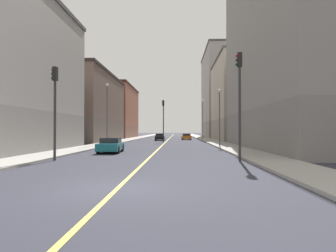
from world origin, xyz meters
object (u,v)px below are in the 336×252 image
at_px(building_left_mid, 241,99).
at_px(street_lamp_left_near, 220,111).
at_px(building_left_far, 222,95).
at_px(building_right_distant, 115,112).
at_px(traffic_light_left_near, 239,92).
at_px(building_right_midblock, 85,108).
at_px(car_teal, 111,145).
at_px(building_left_near, 291,36).
at_px(street_lamp_right_near, 107,108).
at_px(street_lamp_left_far, 203,116).
at_px(building_right_corner, 3,73).
at_px(car_black, 160,137).
at_px(traffic_light_median_far, 163,115).
at_px(car_orange, 186,137).
at_px(traffic_light_right_near, 55,100).

xyz_separation_m(building_left_mid, street_lamp_left_near, (-6.94, -20.38, -3.50)).
height_order(building_left_far, building_right_distant, building_left_far).
distance_m(building_left_far, traffic_light_left_near, 60.86).
bearing_deg(street_lamp_left_near, building_right_midblock, 144.46).
bearing_deg(car_teal, building_left_near, 16.89).
bearing_deg(street_lamp_right_near, traffic_light_left_near, -54.25).
bearing_deg(street_lamp_left_far, building_left_near, -75.37).
bearing_deg(building_right_corner, car_black, 67.11).
relative_size(building_left_far, car_black, 4.94).
xyz_separation_m(building_left_near, building_left_far, (0.00, 47.83, -0.19)).
height_order(building_left_far, street_lamp_left_far, building_left_far).
bearing_deg(traffic_light_median_far, car_orange, 72.44).
bearing_deg(street_lamp_left_near, car_teal, -139.75).
bearing_deg(building_left_far, building_right_corner, -117.79).
bearing_deg(traffic_light_left_near, building_right_corner, 159.56).
bearing_deg(car_black, building_left_near, -58.18).
height_order(building_left_far, car_orange, building_left_far).
height_order(building_left_mid, traffic_light_median_far, building_left_mid).
relative_size(building_right_distant, street_lamp_right_near, 2.70).
relative_size(building_left_mid, traffic_light_right_near, 2.93).
height_order(building_left_mid, building_right_midblock, building_left_mid).
bearing_deg(car_teal, traffic_light_left_near, -34.62).
height_order(street_lamp_left_near, car_orange, street_lamp_left_near).
relative_size(building_left_mid, street_lamp_left_near, 2.67).
xyz_separation_m(building_left_mid, traffic_light_right_near, (-19.78, -36.20, -3.79)).
relative_size(building_left_far, traffic_light_left_near, 3.37).
relative_size(building_left_far, street_lamp_right_near, 2.99).
relative_size(building_right_distant, street_lamp_left_far, 2.71).
xyz_separation_m(traffic_light_right_near, street_lamp_left_near, (12.83, 15.82, 0.29)).
distance_m(building_right_midblock, car_teal, 26.45).
height_order(street_lamp_right_near, street_lamp_left_far, street_lamp_right_near).
bearing_deg(building_right_distant, building_right_corner, -90.00).
bearing_deg(traffic_light_median_far, traffic_light_right_near, -101.12).
bearing_deg(traffic_light_median_far, street_lamp_right_near, -121.78).
bearing_deg(building_left_near, street_lamp_left_far, 104.63).
bearing_deg(street_lamp_left_far, traffic_light_right_near, -108.36).
xyz_separation_m(building_right_distant, street_lamp_left_far, (20.76, -14.87, -1.68)).
distance_m(building_left_mid, street_lamp_left_far, 7.94).
height_order(car_black, car_teal, car_black).
height_order(building_left_near, car_orange, building_left_near).
relative_size(building_right_midblock, traffic_light_right_near, 3.62).
bearing_deg(traffic_light_median_far, car_black, 97.48).
bearing_deg(building_left_far, building_right_distant, -167.05).
distance_m(building_left_mid, car_orange, 13.35).
height_order(building_left_far, street_lamp_right_near, building_left_far).
bearing_deg(car_teal, building_right_midblock, 112.71).
relative_size(building_left_near, car_black, 5.60).
relative_size(building_right_corner, traffic_light_left_near, 2.59).
bearing_deg(building_right_midblock, car_orange, 31.21).
height_order(building_right_midblock, car_teal, building_right_midblock).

